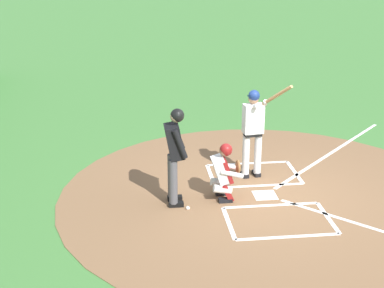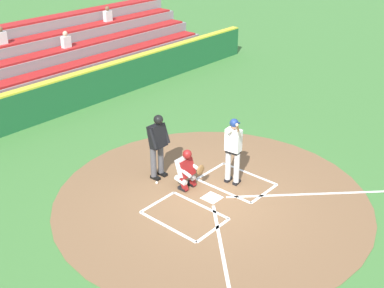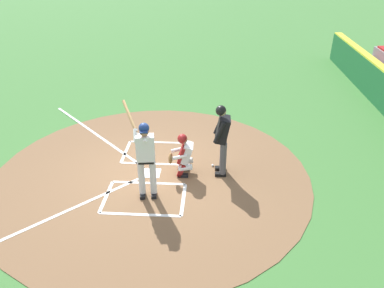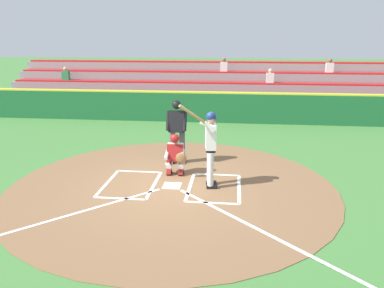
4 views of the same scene
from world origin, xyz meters
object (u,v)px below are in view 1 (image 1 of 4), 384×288
at_px(plate_umpire, 175,150).
at_px(baseball, 188,208).
at_px(batter, 254,127).
at_px(catcher, 225,170).

distance_m(plate_umpire, baseball, 1.10).
relative_size(plate_umpire, baseball, 25.20).
relative_size(batter, catcher, 1.88).
distance_m(batter, catcher, 1.32).
xyz_separation_m(batter, baseball, (1.35, -1.49, -1.06)).
distance_m(catcher, baseball, 1.00).
relative_size(batter, plate_umpire, 1.14).
bearing_deg(baseball, plate_umpire, -144.24).
bearing_deg(catcher, baseball, -62.24).
bearing_deg(plate_umpire, batter, 121.97).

